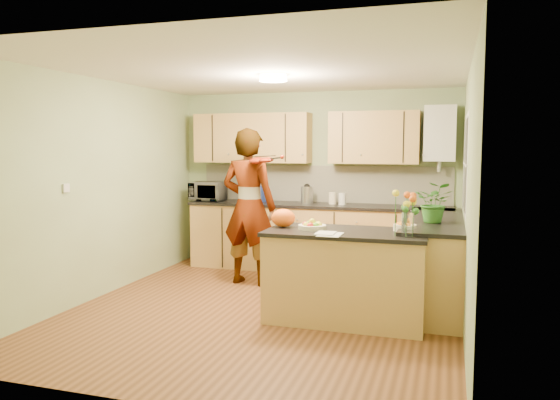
% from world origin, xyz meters
% --- Properties ---
extents(floor, '(4.50, 4.50, 0.00)m').
position_xyz_m(floor, '(0.00, 0.00, 0.00)').
color(floor, '#563118').
rests_on(floor, ground).
extents(ceiling, '(4.00, 4.50, 0.02)m').
position_xyz_m(ceiling, '(0.00, 0.00, 2.50)').
color(ceiling, silver).
rests_on(ceiling, wall_back).
extents(wall_back, '(4.00, 0.02, 2.50)m').
position_xyz_m(wall_back, '(0.00, 2.25, 1.25)').
color(wall_back, gray).
rests_on(wall_back, floor).
extents(wall_front, '(4.00, 0.02, 2.50)m').
position_xyz_m(wall_front, '(0.00, -2.25, 1.25)').
color(wall_front, gray).
rests_on(wall_front, floor).
extents(wall_left, '(0.02, 4.50, 2.50)m').
position_xyz_m(wall_left, '(-2.00, 0.00, 1.25)').
color(wall_left, gray).
rests_on(wall_left, floor).
extents(wall_right, '(0.02, 4.50, 2.50)m').
position_xyz_m(wall_right, '(2.00, 0.00, 1.25)').
color(wall_right, gray).
rests_on(wall_right, floor).
extents(back_counter, '(3.64, 0.62, 0.94)m').
position_xyz_m(back_counter, '(0.10, 1.95, 0.47)').
color(back_counter, '#B38B47').
rests_on(back_counter, floor).
extents(right_counter, '(0.62, 2.24, 0.94)m').
position_xyz_m(right_counter, '(1.70, 0.85, 0.47)').
color(right_counter, '#B38B47').
rests_on(right_counter, floor).
extents(splashback, '(3.60, 0.02, 0.52)m').
position_xyz_m(splashback, '(0.10, 2.23, 1.20)').
color(splashback, white).
rests_on(splashback, back_counter).
extents(upper_cabinets, '(3.20, 0.34, 0.70)m').
position_xyz_m(upper_cabinets, '(-0.18, 2.08, 1.85)').
color(upper_cabinets, '#B38B47').
rests_on(upper_cabinets, wall_back).
extents(boiler, '(0.40, 0.30, 0.86)m').
position_xyz_m(boiler, '(1.70, 2.09, 1.90)').
color(boiler, white).
rests_on(boiler, wall_back).
extents(window_right, '(0.01, 1.30, 1.05)m').
position_xyz_m(window_right, '(1.99, 0.60, 1.55)').
color(window_right, white).
rests_on(window_right, wall_right).
extents(light_switch, '(0.02, 0.09, 0.09)m').
position_xyz_m(light_switch, '(-1.99, -0.60, 1.30)').
color(light_switch, white).
rests_on(light_switch, wall_left).
extents(ceiling_lamp, '(0.30, 0.30, 0.07)m').
position_xyz_m(ceiling_lamp, '(0.00, 0.30, 2.46)').
color(ceiling_lamp, '#FFEABF').
rests_on(ceiling_lamp, ceiling).
extents(peninsula_island, '(1.58, 0.81, 0.91)m').
position_xyz_m(peninsula_island, '(0.88, -0.08, 0.45)').
color(peninsula_island, '#B38B47').
rests_on(peninsula_island, floor).
extents(fruit_dish, '(0.28, 0.28, 0.10)m').
position_xyz_m(fruit_dish, '(0.53, -0.08, 0.95)').
color(fruit_dish, beige).
rests_on(fruit_dish, peninsula_island).
extents(orange_bowl, '(0.22, 0.22, 0.13)m').
position_xyz_m(orange_bowl, '(1.43, 0.07, 0.96)').
color(orange_bowl, beige).
rests_on(orange_bowl, peninsula_island).
extents(flower_vase, '(0.27, 0.27, 0.49)m').
position_xyz_m(flower_vase, '(1.48, -0.26, 1.23)').
color(flower_vase, silver).
rests_on(flower_vase, peninsula_island).
extents(orange_bag, '(0.27, 0.23, 0.19)m').
position_xyz_m(orange_bag, '(0.21, -0.03, 1.00)').
color(orange_bag, '#FF6115').
rests_on(orange_bag, peninsula_island).
extents(papers, '(0.21, 0.29, 0.01)m').
position_xyz_m(papers, '(0.78, -0.38, 0.91)').
color(papers, white).
rests_on(papers, peninsula_island).
extents(violinist, '(0.76, 0.54, 1.96)m').
position_xyz_m(violinist, '(-0.55, 1.00, 0.98)').
color(violinist, tan).
rests_on(violinist, floor).
extents(violin, '(0.69, 0.60, 0.17)m').
position_xyz_m(violin, '(-0.35, 0.78, 1.56)').
color(violin, '#4D1304').
rests_on(violin, violinist).
extents(microwave, '(0.49, 0.33, 0.27)m').
position_xyz_m(microwave, '(-1.54, 1.92, 1.08)').
color(microwave, white).
rests_on(microwave, back_counter).
extents(blue_box, '(0.30, 0.23, 0.23)m').
position_xyz_m(blue_box, '(-0.82, 1.97, 1.05)').
color(blue_box, navy).
rests_on(blue_box, back_counter).
extents(kettle, '(0.17, 0.17, 0.32)m').
position_xyz_m(kettle, '(-0.06, 1.98, 1.07)').
color(kettle, '#B5B4B9').
rests_on(kettle, back_counter).
extents(jar_cream, '(0.11, 0.11, 0.16)m').
position_xyz_m(jar_cream, '(0.30, 2.00, 1.02)').
color(jar_cream, beige).
rests_on(jar_cream, back_counter).
extents(jar_white, '(0.13, 0.13, 0.16)m').
position_xyz_m(jar_white, '(0.45, 1.94, 1.02)').
color(jar_white, white).
rests_on(jar_white, back_counter).
extents(potted_plant, '(0.43, 0.39, 0.43)m').
position_xyz_m(potted_plant, '(1.70, 0.51, 1.15)').
color(potted_plant, '#2E6D24').
rests_on(potted_plant, right_counter).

